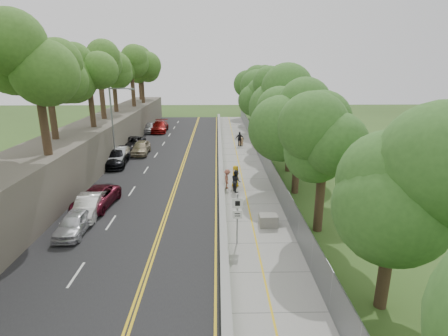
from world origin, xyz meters
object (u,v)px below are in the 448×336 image
at_px(signpost, 237,214).
at_px(car_0, 74,223).
at_px(concrete_block, 268,220).
at_px(car_2, 96,198).
at_px(painter_0, 235,176).
at_px(car_1, 89,206).
at_px(person_far, 240,139).
at_px(construction_barrel, 241,141).
at_px(streetlight, 115,121).

xyz_separation_m(signpost, car_0, (-10.05, 1.59, -1.25)).
height_order(concrete_block, car_2, car_2).
bearing_deg(car_0, signpost, -9.74).
bearing_deg(painter_0, concrete_block, -142.28).
xyz_separation_m(car_0, car_2, (0.00, 4.05, 0.02)).
height_order(car_1, person_far, person_far).
height_order(construction_barrel, car_0, car_0).
xyz_separation_m(streetlight, signpost, (11.51, -17.02, -2.68)).
distance_m(streetlight, signpost, 20.72).
height_order(car_0, car_1, car_1).
bearing_deg(car_1, construction_barrel, 57.58).
bearing_deg(signpost, streetlight, 124.08).
height_order(car_0, car_2, car_2).
relative_size(signpost, person_far, 1.67).
height_order(streetlight, construction_barrel, streetlight).
bearing_deg(concrete_block, construction_barrel, 90.48).
distance_m(concrete_block, car_1, 12.35).
xyz_separation_m(construction_barrel, car_1, (-12.00, -21.75, 0.21)).
xyz_separation_m(car_2, person_far, (11.80, 19.75, 0.25)).
xyz_separation_m(streetlight, car_2, (1.46, -11.38, -3.91)).
bearing_deg(painter_0, car_2, 137.56).
bearing_deg(car_2, construction_barrel, 64.78).
bearing_deg(streetlight, car_0, -84.59).
bearing_deg(signpost, car_0, 171.02).
distance_m(streetlight, person_far, 16.10).
xyz_separation_m(concrete_block, car_1, (-12.20, 1.89, 0.31)).
distance_m(signpost, construction_barrel, 26.05).
bearing_deg(signpost, construction_barrel, 85.70).
bearing_deg(streetlight, person_far, 32.24).
relative_size(car_0, person_far, 2.12).
distance_m(concrete_block, person_far, 23.10).
bearing_deg(car_1, car_2, 86.46).
relative_size(streetlight, person_far, 4.30).
bearing_deg(person_far, car_0, 74.64).
bearing_deg(person_far, streetlight, 43.26).
distance_m(streetlight, construction_barrel, 16.66).
relative_size(signpost, concrete_block, 2.66).
distance_m(car_2, person_far, 23.01).
distance_m(construction_barrel, person_far, 0.73).
relative_size(signpost, car_0, 0.79).
xyz_separation_m(construction_barrel, car_0, (-12.00, -24.35, 0.17)).
relative_size(car_2, person_far, 2.68).
relative_size(streetlight, car_1, 1.86).
xyz_separation_m(painter_0, person_far, (1.35, 15.39, -0.00)).
distance_m(car_2, painter_0, 11.33).
xyz_separation_m(construction_barrel, painter_0, (-1.55, -15.94, 0.44)).
height_order(construction_barrel, car_2, car_2).
height_order(streetlight, car_2, streetlight).
distance_m(streetlight, car_0, 15.99).
distance_m(car_0, car_2, 4.05).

